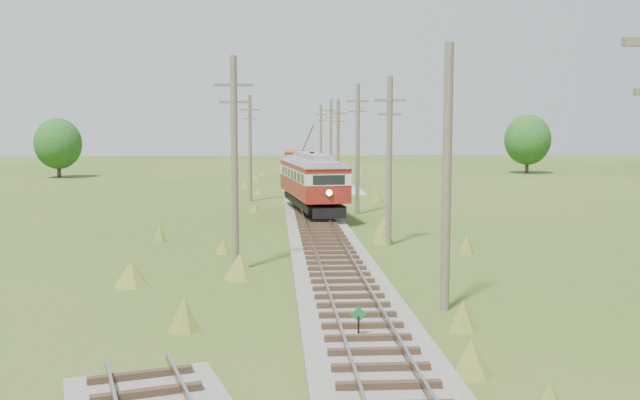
{
  "coord_description": "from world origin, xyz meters",
  "views": [
    {
      "loc": [
        -2.53,
        -17.93,
        6.12
      ],
      "look_at": [
        0.0,
        21.62,
        1.98
      ],
      "focal_mm": 40.0,
      "sensor_mm": 36.0,
      "label": 1
    }
  ],
  "objects": [
    {
      "name": "utility_pole_r_6",
      "position": [
        3.2,
        70.0,
        4.47
      ],
      "size": [
        1.6,
        0.3,
        8.7
      ],
      "color": "brown",
      "rests_on": "ground"
    },
    {
      "name": "tree_mid_b",
      "position": [
        30.0,
        72.0,
        4.33
      ],
      "size": [
        5.88,
        5.88,
        7.57
      ],
      "color": "#38281C",
      "rests_on": "ground"
    },
    {
      "name": "utility_pole_r_3",
      "position": [
        3.2,
        31.0,
        4.63
      ],
      "size": [
        1.6,
        0.3,
        9.0
      ],
      "color": "brown",
      "rests_on": "ground"
    },
    {
      "name": "streetcar",
      "position": [
        0.0,
        30.14,
        2.61
      ],
      "size": [
        4.24,
        12.37,
        5.6
      ],
      "rotation": [
        0.0,
        0.0,
        0.12
      ],
      "color": "black",
      "rests_on": "ground"
    },
    {
      "name": "gravel_pile",
      "position": [
        4.37,
        46.41,
        0.53
      ],
      "size": [
        3.1,
        3.29,
        1.13
      ],
      "color": "gray",
      "rests_on": "ground"
    },
    {
      "name": "utility_pole_r_2",
      "position": [
        3.3,
        18.0,
        4.42
      ],
      "size": [
        1.6,
        0.3,
        8.6
      ],
      "color": "brown",
      "rests_on": "ground"
    },
    {
      "name": "utility_pole_r_1",
      "position": [
        3.1,
        5.0,
        4.4
      ],
      "size": [
        0.3,
        0.3,
        8.8
      ],
      "color": "brown",
      "rests_on": "ground"
    },
    {
      "name": "utility_pole_l_a",
      "position": [
        -4.2,
        12.0,
        4.63
      ],
      "size": [
        1.6,
        0.3,
        9.0
      ],
      "color": "brown",
      "rests_on": "ground"
    },
    {
      "name": "tree_mid_a",
      "position": [
        -28.0,
        68.0,
        4.02
      ],
      "size": [
        5.46,
        5.46,
        7.03
      ],
      "color": "#38281C",
      "rests_on": "ground"
    },
    {
      "name": "railbed_main",
      "position": [
        0.0,
        34.0,
        0.19
      ],
      "size": [
        3.6,
        96.0,
        0.57
      ],
      "color": "#605B54",
      "rests_on": "ground"
    },
    {
      "name": "ground",
      "position": [
        0.0,
        0.0,
        0.0
      ],
      "size": [
        260.0,
        260.0,
        0.0
      ],
      "primitive_type": "plane",
      "color": "#2E4715",
      "rests_on": "ground"
    },
    {
      "name": "switch_marker",
      "position": [
        -0.2,
        1.5,
        0.63
      ],
      "size": [
        0.45,
        0.06,
        1.08
      ],
      "color": "black",
      "rests_on": "ground"
    },
    {
      "name": "gondola",
      "position": [
        0.0,
        62.83,
        2.07
      ],
      "size": [
        2.88,
        8.43,
        2.78
      ],
      "rotation": [
        0.0,
        0.0,
        -0.02
      ],
      "color": "black",
      "rests_on": "ground"
    },
    {
      "name": "utility_pole_l_b",
      "position": [
        -4.5,
        40.0,
        4.42
      ],
      "size": [
        1.6,
        0.3,
        8.6
      ],
      "color": "brown",
      "rests_on": "ground"
    },
    {
      "name": "utility_pole_r_5",
      "position": [
        3.4,
        57.0,
        4.58
      ],
      "size": [
        1.6,
        0.3,
        8.9
      ],
      "color": "brown",
      "rests_on": "ground"
    },
    {
      "name": "utility_pole_r_4",
      "position": [
        3.0,
        44.0,
        4.32
      ],
      "size": [
        1.6,
        0.3,
        8.4
      ],
      "color": "brown",
      "rests_on": "ground"
    }
  ]
}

